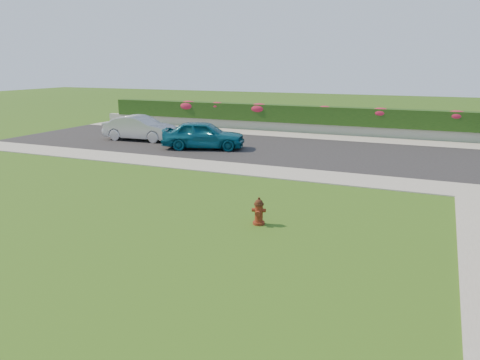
% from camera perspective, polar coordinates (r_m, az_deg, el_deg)
% --- Properties ---
extents(ground, '(120.00, 120.00, 0.00)m').
position_cam_1_polar(ground, '(11.04, -7.91, -9.27)').
color(ground, black).
rests_on(ground, ground).
extents(street_far, '(26.00, 8.00, 0.04)m').
position_cam_1_polar(street_far, '(25.25, -1.23, 4.20)').
color(street_far, black).
rests_on(street_far, ground).
extents(sidewalk_far, '(24.00, 2.00, 0.04)m').
position_cam_1_polar(sidewalk_far, '(21.40, -9.26, 2.22)').
color(sidewalk_far, gray).
rests_on(sidewalk_far, ground).
extents(sidewalk_beyond, '(34.00, 2.00, 0.04)m').
position_cam_1_polar(sidewalk_beyond, '(28.67, 10.32, 5.16)').
color(sidewalk_beyond, gray).
rests_on(sidewalk_beyond, ground).
extents(retaining_wall, '(34.00, 0.40, 0.60)m').
position_cam_1_polar(retaining_wall, '(30.08, 11.00, 6.08)').
color(retaining_wall, gray).
rests_on(retaining_wall, ground).
extents(hedge, '(32.00, 0.90, 1.10)m').
position_cam_1_polar(hedge, '(30.07, 11.12, 7.71)').
color(hedge, black).
rests_on(hedge, retaining_wall).
extents(fire_hydrant, '(0.40, 0.38, 0.77)m').
position_cam_1_polar(fire_hydrant, '(12.93, 2.30, -3.88)').
color(fire_hydrant, '#58120D').
rests_on(fire_hydrant, ground).
extents(sedan_teal, '(4.54, 2.92, 1.44)m').
position_cam_1_polar(sedan_teal, '(24.24, -4.48, 5.52)').
color(sedan_teal, '#0D526A').
rests_on(sedan_teal, street_far).
extents(sedan_silver, '(4.32, 1.72, 1.40)m').
position_cam_1_polar(sedan_silver, '(27.46, -12.06, 6.21)').
color(sedan_silver, '#A3A4AA').
rests_on(sedan_silver, street_far).
extents(flower_clump_a, '(1.43, 0.92, 0.72)m').
position_cam_1_polar(flower_clump_a, '(33.62, -6.31, 8.99)').
color(flower_clump_a, '#B11E3A').
rests_on(flower_clump_a, hedge).
extents(flower_clump_b, '(1.13, 0.73, 0.56)m').
position_cam_1_polar(flower_clump_b, '(32.55, -2.79, 9.00)').
color(flower_clump_b, '#B11E3A').
rests_on(flower_clump_b, hedge).
extents(flower_clump_c, '(1.39, 0.89, 0.69)m').
position_cam_1_polar(flower_clump_c, '(31.33, 2.34, 8.71)').
color(flower_clump_c, '#B11E3A').
rests_on(flower_clump_c, hedge).
extents(flower_clump_d, '(1.06, 0.68, 0.53)m').
position_cam_1_polar(flower_clump_d, '(30.03, 10.29, 8.39)').
color(flower_clump_d, '#B11E3A').
rests_on(flower_clump_d, hedge).
extents(flower_clump_e, '(1.23, 0.79, 0.61)m').
position_cam_1_polar(flower_clump_e, '(29.46, 16.74, 7.85)').
color(flower_clump_e, '#B11E3A').
rests_on(flower_clump_e, hedge).
extents(flower_clump_f, '(1.22, 0.78, 0.61)m').
position_cam_1_polar(flower_clump_f, '(29.27, 24.86, 7.12)').
color(flower_clump_f, '#B11E3A').
rests_on(flower_clump_f, hedge).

